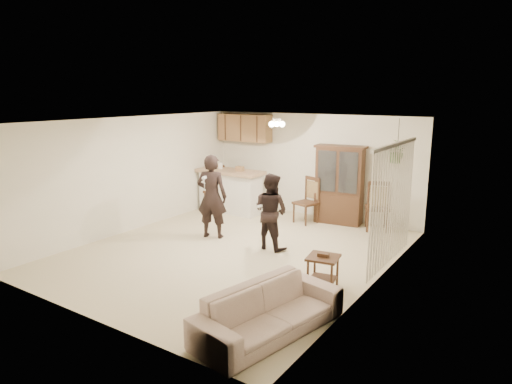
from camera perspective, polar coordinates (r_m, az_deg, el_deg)
The scene contains 23 objects.
floor at distance 8.89m, azimuth -2.65°, elevation -7.40°, with size 6.50×6.50×0.00m, color beige.
ceiling at distance 8.38m, azimuth -2.82°, elevation 8.90°, with size 5.50×6.50×0.02m, color white.
wall_back at distance 11.29m, azimuth 7.06°, elevation 3.32°, with size 5.50×0.02×2.50m, color silver.
wall_front at distance 6.31m, azimuth -20.48°, elevation -4.58°, with size 5.50×0.02×2.50m, color silver.
wall_left at distance 10.39m, azimuth -15.08°, elevation 2.21°, with size 0.02×6.50×2.50m, color silver.
wall_right at distance 7.31m, azimuth 14.96°, elevation -1.95°, with size 0.02×6.50×2.50m, color silver.
breakfast_bar at distance 11.63m, azimuth -3.22°, elevation -0.10°, with size 1.60×0.55×1.00m, color white.
bar_top at distance 11.52m, azimuth -3.25°, elevation 2.57°, with size 1.75×0.70×0.08m, color tan.
upper_cabinets at distance 12.01m, azimuth -1.44°, elevation 8.03°, with size 1.50×0.34×0.70m, color olive.
vertical_blinds at distance 8.19m, azimuth 16.67°, elevation -1.61°, with size 0.06×2.30×2.10m, color white, non-canonical shape.
ceiling_fixture at distance 9.28m, azimuth 2.63°, elevation 8.61°, with size 0.36×0.36×0.20m, color #FFEABF, non-canonical shape.
hanging_plant at distance 9.59m, azimuth 17.26°, elevation 4.89°, with size 0.43×0.37×0.48m, color #365C24.
plant_cord at distance 9.56m, azimuth 17.38°, elevation 6.82°, with size 0.01×0.01×0.65m, color black.
sofa at distance 5.93m, azimuth 1.66°, elevation -14.05°, with size 1.87×0.73×0.73m, color beige.
adult at distance 9.54m, azimuth -5.54°, elevation -0.45°, with size 0.66×0.43×1.80m, color black.
child at distance 8.86m, azimuth 1.86°, elevation -2.89°, with size 0.66×0.51×1.35m, color black.
china_hutch at distance 10.72m, azimuth 10.38°, elevation 0.83°, with size 1.20×0.57×1.82m.
side_table at distance 7.30m, azimuth 8.35°, elevation -9.79°, with size 0.54×0.54×0.57m.
chair_bar at distance 11.98m, azimuth -5.20°, elevation -0.64°, with size 0.68×0.68×1.14m.
chair_hutch_left at distance 10.75m, azimuth 6.23°, elevation -2.28°, with size 0.59×0.59×1.07m.
chair_hutch_right at distance 10.47m, azimuth 14.84°, elevation -2.91°, with size 0.67×0.67×1.14m.
controller_adult at distance 9.07m, azimuth -6.49°, elevation 1.79°, with size 0.05×0.15×0.05m, color white.
controller_child at distance 8.53m, azimuth 0.44°, elevation -1.80°, with size 0.04×0.13×0.04m, color white.
Camera 1 is at (4.95, -6.75, 3.00)m, focal length 32.00 mm.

